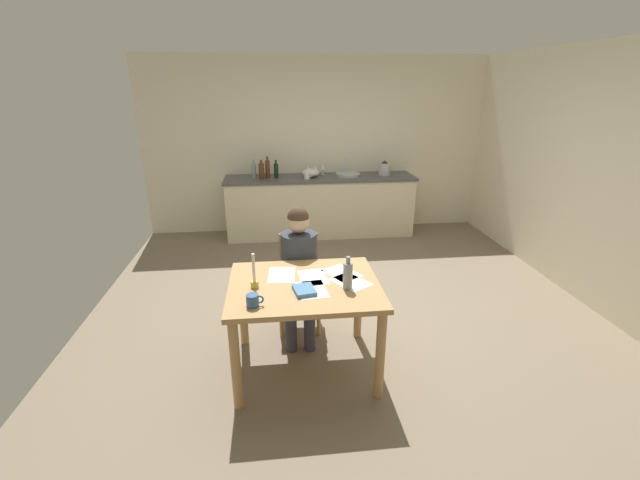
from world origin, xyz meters
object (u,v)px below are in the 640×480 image
Objects in this scene: person_seated at (299,264)px; book_magazine at (304,290)px; bottle_vinegar at (261,171)px; stovetop_kettle at (384,169)px; wine_glass_by_kettle at (316,167)px; wine_glass_back_left at (308,168)px; mixing_bowl at (311,173)px; chair_at_table at (299,276)px; coffee_mug at (253,300)px; bottle_oil at (254,171)px; wine_bottle_on_table at (348,275)px; dining_table at (304,297)px; bottle_wine_red at (268,169)px; wine_glass_near_sink at (323,167)px; candlestick at (254,278)px; sink_unit at (348,174)px; teacup_on_counter at (307,175)px; bottle_sauce at (276,170)px.

book_magazine is (-0.00, -0.69, 0.10)m from person_seated.
bottle_vinegar is 1.24× the size of stovetop_kettle.
wine_glass_by_kettle is 1.00× the size of wine_glass_back_left.
mixing_bowl reaches higher than book_magazine.
chair_at_table is 2.98m from stovetop_kettle.
person_seated reaches higher than coffee_mug.
mixing_bowl is 1.11m from stovetop_kettle.
wine_glass_by_kettle reaches higher than book_magazine.
book_magazine is 3.42m from bottle_oil.
wine_bottle_on_table is at bearing -78.24° from bottle_vinegar.
dining_table is 3.22m from bottle_vinegar.
book_magazine is at bearing -85.37° from bottle_wine_red.
coffee_mug is 3.79m from wine_glass_by_kettle.
bottle_vinegar is 0.94m from wine_glass_near_sink.
book_magazine is at bearing -90.78° from chair_at_table.
bottle_oil is (-0.48, 3.24, 0.37)m from dining_table.
stovetop_kettle is at bearing 61.44° from person_seated.
bottle_oil reaches higher than mixing_bowl.
wine_glass_near_sink is at bearing 13.41° from bottle_vinegar.
candlestick reaches higher than chair_at_table.
wine_bottle_on_table is 3.45m from bottle_oil.
sink_unit is 1.36× the size of bottle_oil.
mixing_bowl is 0.18m from teacup_on_counter.
stovetop_kettle is 1.43× the size of wine_glass_near_sink.
coffee_mug is at bearing -103.95° from wine_glass_near_sink.
bottle_vinegar is at bearing 101.76° from wine_bottle_on_table.
teacup_on_counter is (0.76, -0.14, -0.06)m from bottle_oil.
bottle_sauce is 1.68× the size of wine_glass_near_sink.
coffee_mug is 0.44× the size of bottle_vinegar.
wine_bottle_on_table is 3.41m from sink_unit.
wine_glass_back_left is (-1.14, 0.15, 0.01)m from stovetop_kettle.
person_seated is 4.63× the size of bottle_sauce.
dining_table is 0.72m from chair_at_table.
teacup_on_counter is at bearing -172.75° from stovetop_kettle.
bottle_vinegar reaches higher than dining_table.
coffee_mug is 0.79× the size of wine_glass_back_left.
candlestick is 0.69m from wine_bottle_on_table.
dining_table is 3.58m from stovetop_kettle.
wine_glass_by_kettle is (0.09, 0.14, 0.05)m from mixing_bowl.
wine_glass_near_sink and wine_glass_back_left have the same top height.
person_seated is at bearing -98.82° from wine_glass_by_kettle.
mixing_bowl is at bearing 179.13° from sink_unit.
book_magazine is at bearing -96.05° from mixing_bowl.
person_seated is at bearing 115.69° from wine_bottle_on_table.
wine_glass_back_left is at bearing 83.24° from teacup_on_counter.
wine_glass_near_sink is (0.55, 2.84, 0.33)m from person_seated.
bottle_oil is 1.71× the size of wine_glass_near_sink.
teacup_on_counter is (0.65, -0.08, -0.06)m from bottle_vinegar.
chair_at_table is 3.22× the size of candlestick.
stovetop_kettle is (1.46, 2.54, 0.51)m from chair_at_table.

